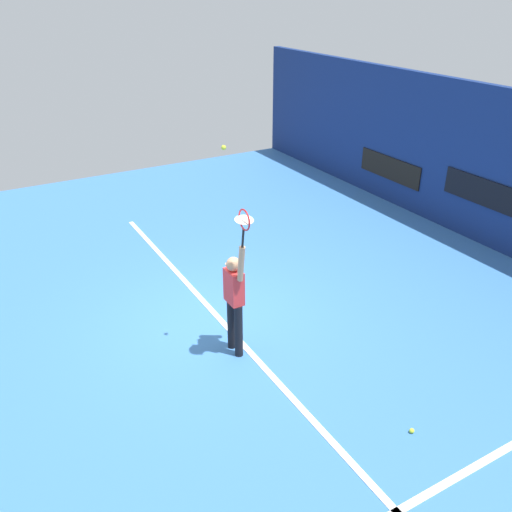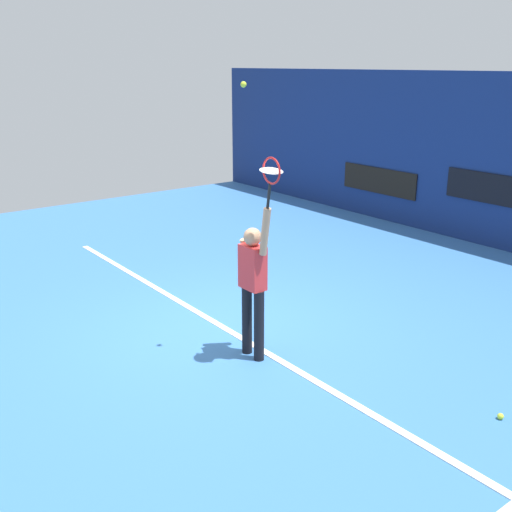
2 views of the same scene
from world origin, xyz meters
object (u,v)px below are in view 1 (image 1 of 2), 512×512
Objects in this scene: tennis_ball at (224,148)px; tennis_racket at (244,222)px; spare_ball at (412,431)px; tennis_player at (235,297)px.

tennis_racket is at bearing 11.60° from tennis_ball.
tennis_racket reaches higher than spare_ball.
tennis_ball is at bearing -168.40° from tennis_racket.
tennis_player is 29.27× the size of tennis_ball.
tennis_ball is at bearing -123.74° from tennis_player.
tennis_player reaches higher than spare_ball.
tennis_player is 3.20× the size of tennis_racket.
tennis_player is at bearing 179.29° from tennis_racket.
tennis_ball is at bearing -155.44° from spare_ball.
tennis_racket is at bearing -0.71° from tennis_player.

